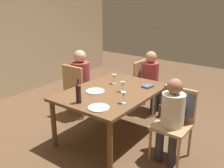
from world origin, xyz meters
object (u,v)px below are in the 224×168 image
person_man_bearded (82,77)px  wine_glass_near_left (114,77)px  person_woman_host (172,114)px  wine_glass_centre (124,95)px  chair_far_right (78,86)px  person_man_guest (151,77)px  handbag (166,110)px  wine_bottle_tall_green (78,93)px  wine_glass_near_right (123,85)px  dining_table (112,96)px  dinner_plate_host (95,91)px  chair_right_end (145,82)px  dinner_plate_guest_left (99,108)px  chair_near (176,113)px

person_man_bearded → wine_glass_near_left: 0.81m
person_woman_host → wine_glass_centre: 0.64m
chair_far_right → person_man_guest: (0.89, -0.96, 0.11)m
handbag → wine_bottle_tall_green: bearing=166.3°
wine_glass_near_left → wine_glass_near_right: bearing=-125.7°
dining_table → wine_glass_near_left: (0.27, 0.15, 0.19)m
person_woman_host → dinner_plate_host: 1.12m
person_man_bearded → chair_right_end: bearing=42.6°
dining_table → wine_glass_near_right: wine_glass_near_right is taller
chair_far_right → person_woman_host: bearing=-8.7°
chair_far_right → wine_bottle_tall_green: size_ratio=2.90×
wine_glass_centre → chair_right_end: bearing=18.3°
dining_table → wine_glass_near_right: (0.06, -0.15, 0.19)m
chair_right_end → dinner_plate_host: size_ratio=3.45×
wine_glass_centre → dining_table: bearing=54.1°
chair_right_end → dinner_plate_host: (-1.33, 0.08, 0.21)m
person_man_bearded → handbag: bearing=31.2°
wine_glass_near_left → dinner_plate_host: size_ratio=0.56×
dining_table → dinner_plate_guest_left: 0.64m
chair_far_right → person_man_guest: 1.32m
chair_near → chair_far_right: 1.87m
wine_bottle_tall_green → wine_glass_near_left: wine_bottle_tall_green is taller
person_woman_host → person_man_guest: size_ratio=0.98×
chair_far_right → person_woman_host: 1.89m
chair_near → handbag: chair_near is taller
chair_far_right → wine_glass_centre: (-0.54, -1.32, 0.31)m
wine_glass_near_left → wine_glass_near_right: size_ratio=1.00×
wine_glass_near_left → wine_glass_near_right: (-0.22, -0.30, 0.00)m
chair_right_end → person_woman_host: person_woman_host is taller
handbag → chair_right_end: bearing=90.0°
dining_table → wine_glass_near_left: 0.36m
dinner_plate_guest_left → person_woman_host: bearing=-51.3°
dining_table → wine_bottle_tall_green: wine_bottle_tall_green is taller
person_man_guest → wine_glass_centre: size_ratio=7.51×
person_woman_host → person_man_guest: (1.18, 0.91, 0.01)m
wine_glass_near_right → dinner_plate_guest_left: (-0.64, -0.09, -0.10)m
wine_glass_centre → dinner_plate_host: 0.57m
wine_bottle_tall_green → handbag: size_ratio=1.13×
dinner_plate_host → person_woman_host: bearing=-82.3°
person_man_bearded → person_man_guest: (0.78, -0.96, -0.02)m
person_man_guest → wine_glass_near_right: bearing=6.2°
chair_right_end → handbag: (0.00, -0.44, -0.42)m
dinner_plate_guest_left → chair_near: bearing=-44.6°
person_woman_host → dinner_plate_guest_left: 0.91m
chair_far_right → handbag: chair_far_right is taller
wine_bottle_tall_green → person_man_bearded: bearing=41.2°
person_man_guest → handbag: person_man_guest is taller
chair_near → dinner_plate_guest_left: chair_near is taller
dining_table → wine_glass_near_right: 0.24m
person_man_guest → wine_glass_centre: 1.49m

